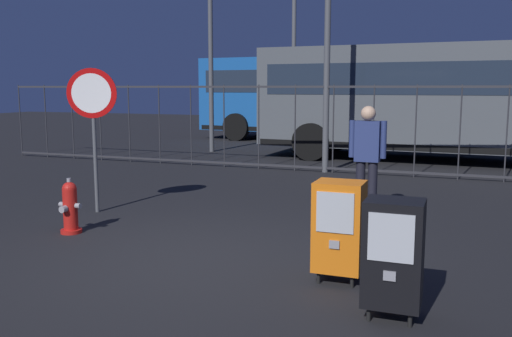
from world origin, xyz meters
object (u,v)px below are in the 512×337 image
at_px(street_light_near_left, 210,10).
at_px(newspaper_box_secondary, 393,253).
at_px(bus_near, 463,96).
at_px(bus_far, 344,94).
at_px(pedestrian, 367,155).
at_px(fire_hydrant, 70,207).
at_px(newspaper_box_primary, 339,226).
at_px(stop_sign, 93,110).
at_px(street_light_near_right, 294,14).

bearing_deg(street_light_near_left, newspaper_box_secondary, -57.90).
relative_size(bus_near, bus_far, 0.99).
xyz_separation_m(pedestrian, bus_near, (1.24, 7.16, 0.76)).
xyz_separation_m(fire_hydrant, bus_far, (0.79, 13.81, 1.36)).
xyz_separation_m(fire_hydrant, newspaper_box_secondary, (4.38, -1.32, 0.22)).
bearing_deg(pedestrian, fire_hydrant, -146.98).
relative_size(newspaper_box_primary, pedestrian, 0.61).
relative_size(stop_sign, pedestrian, 1.34).
relative_size(newspaper_box_secondary, street_light_near_left, 0.14).
xyz_separation_m(fire_hydrant, street_light_near_right, (-0.45, 11.72, 3.90)).
distance_m(pedestrian, street_light_near_left, 9.71).
bearing_deg(stop_sign, street_light_near_right, 89.98).
bearing_deg(newspaper_box_secondary, bus_near, 87.88).
height_order(newspaper_box_secondary, street_light_near_left, street_light_near_left).
bearing_deg(bus_far, pedestrian, -71.73).
xyz_separation_m(fire_hydrant, street_light_near_left, (-2.30, 9.34, 3.84)).
bearing_deg(pedestrian, bus_far, 103.48).
distance_m(newspaper_box_secondary, stop_sign, 5.55).
bearing_deg(bus_far, street_light_near_right, -116.08).
bearing_deg(bus_near, bus_far, 135.34).
height_order(pedestrian, street_light_near_right, street_light_near_right).
distance_m(fire_hydrant, newspaper_box_secondary, 4.58).
height_order(fire_hydrant, pedestrian, pedestrian).
relative_size(bus_far, street_light_near_left, 1.47).
distance_m(pedestrian, bus_far, 11.85).
relative_size(fire_hydrant, newspaper_box_primary, 0.73).
bearing_deg(fire_hydrant, pedestrian, 33.02).
relative_size(fire_hydrant, bus_near, 0.07).
bearing_deg(street_light_near_right, newspaper_box_secondary, -69.64).
distance_m(newspaper_box_primary, pedestrian, 2.93).
distance_m(newspaper_box_primary, street_light_near_right, 13.52).
xyz_separation_m(bus_far, street_light_near_left, (-3.10, -4.46, 2.49)).
height_order(street_light_near_left, street_light_near_right, street_light_near_right).
bearing_deg(street_light_near_left, bus_far, 55.23).
xyz_separation_m(bus_near, bus_far, (-3.99, 4.34, 0.00)).
bearing_deg(newspaper_box_secondary, street_light_near_left, 122.10).
bearing_deg(stop_sign, pedestrian, 15.71).
bearing_deg(fire_hydrant, stop_sign, 111.22).
relative_size(newspaper_box_secondary, street_light_near_right, 0.14).
bearing_deg(bus_near, street_light_near_right, 159.47).
bearing_deg(fire_hydrant, bus_far, 86.71).
distance_m(stop_sign, bus_near, 9.81).
distance_m(pedestrian, street_light_near_right, 10.75).
distance_m(bus_far, street_light_near_right, 3.52).
bearing_deg(street_light_near_right, newspaper_box_primary, -71.07).
xyz_separation_m(newspaper_box_primary, bus_near, (1.02, 10.06, 1.14)).
bearing_deg(newspaper_box_secondary, stop_sign, 152.69).
bearing_deg(bus_near, fire_hydrant, -114.10).
bearing_deg(stop_sign, newspaper_box_primary, -22.71).
xyz_separation_m(newspaper_box_secondary, stop_sign, (-4.84, 2.50, 1.03)).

